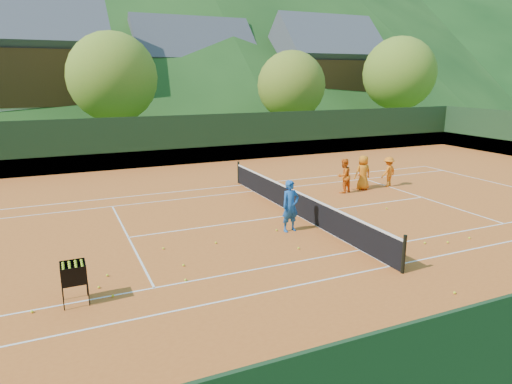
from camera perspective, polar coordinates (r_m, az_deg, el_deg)
name	(u,v)px	position (r m, az deg, el deg)	size (l,w,h in m)	color
ground	(296,215)	(17.88, 5.03, -2.89)	(400.00, 400.00, 0.00)	#2A5119
clay_court	(296,215)	(17.87, 5.03, -2.86)	(40.00, 24.00, 0.02)	#B6541D
coach	(290,206)	(15.73, 4.32, -1.76)	(0.66, 0.43, 1.81)	#1950A3
student_a	(344,176)	(21.36, 10.91, 2.00)	(0.77, 0.60, 1.59)	orange
student_b	(364,174)	(22.63, 13.30, 2.18)	(0.76, 0.32, 1.30)	orange
student_c	(363,173)	(22.14, 13.23, 2.38)	(0.80, 0.52, 1.64)	orange
student_d	(388,172)	(23.13, 16.22, 2.45)	(0.94, 0.54, 1.46)	orange
tennis_ball_0	(113,296)	(11.93, -17.47, -12.27)	(0.07, 0.07, 0.07)	#CEDD24
tennis_ball_1	(425,243)	(15.71, 20.35, -5.99)	(0.07, 0.07, 0.07)	#CEDD24
tennis_ball_2	(186,280)	(12.35, -8.80, -10.80)	(0.07, 0.07, 0.07)	#CEDD24
tennis_ball_3	(277,230)	(15.94, 2.59, -4.79)	(0.07, 0.07, 0.07)	#CEDD24
tennis_ball_4	(216,243)	(14.82, -5.04, -6.33)	(0.07, 0.07, 0.07)	#CEDD24
tennis_ball_5	(163,248)	(14.59, -11.50, -6.91)	(0.07, 0.07, 0.07)	#CEDD24
tennis_ball_6	(469,238)	(16.75, 25.13, -5.22)	(0.07, 0.07, 0.07)	#CEDD24
tennis_ball_7	(448,242)	(16.05, 22.84, -5.80)	(0.07, 0.07, 0.07)	#CEDD24
tennis_ball_8	(299,248)	(14.37, 5.35, -7.00)	(0.07, 0.07, 0.07)	#CEDD24
tennis_ball_9	(32,312)	(11.87, -26.20, -13.27)	(0.07, 0.07, 0.07)	#CEDD24
tennis_ball_11	(346,225)	(16.83, 11.23, -4.02)	(0.07, 0.07, 0.07)	#CEDD24
tennis_ball_12	(183,265)	(13.25, -9.06, -9.02)	(0.07, 0.07, 0.07)	#CEDD24
tennis_ball_13	(107,275)	(13.10, -18.08, -9.86)	(0.07, 0.07, 0.07)	#CEDD24
tennis_ball_14	(312,357)	(9.31, 6.99, -19.78)	(0.07, 0.07, 0.07)	#CEDD24
tennis_ball_15	(99,287)	(12.48, -19.06, -11.19)	(0.07, 0.07, 0.07)	#CEDD24
tennis_ball_16	(387,208)	(19.25, 16.02, -1.98)	(0.07, 0.07, 0.07)	#CEDD24
tennis_ball_17	(323,222)	(17.01, 8.33, -3.70)	(0.07, 0.07, 0.07)	#CEDD24
tennis_ball_18	(455,293)	(12.55, 23.57, -11.47)	(0.07, 0.07, 0.07)	#CEDD24
court_lines	(296,214)	(17.87, 5.03, -2.82)	(23.83, 11.03, 0.00)	white
tennis_net	(296,202)	(17.73, 5.06, -1.28)	(0.10, 12.07, 1.10)	black
perimeter_fence	(297,183)	(17.55, 5.12, 1.07)	(40.40, 24.24, 3.00)	black
ball_hopper	(73,274)	(11.65, -21.85, -9.46)	(0.57, 0.57, 1.00)	black
chalet_left	(24,72)	(44.92, -26.97, 13.25)	(13.80, 9.93, 12.92)	beige
chalet_mid	(192,79)	(50.96, -7.97, 13.81)	(12.65, 8.82, 11.45)	beige
chalet_right	(323,76)	(53.11, 8.42, 14.10)	(11.50, 8.82, 11.91)	beige
tree_b	(113,77)	(35.17, -17.47, 13.52)	(6.40, 6.40, 8.40)	#3F2719
tree_c	(291,85)	(38.56, 4.46, 13.15)	(5.60, 5.60, 7.35)	#3F2619
tree_d	(399,74)	(46.27, 17.44, 13.94)	(6.80, 6.80, 8.93)	#3F2719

